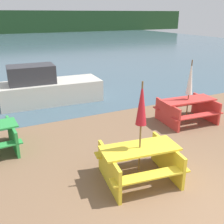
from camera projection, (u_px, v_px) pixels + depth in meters
The scene contains 6 objects.
water at pixel (12, 45), 30.48m from camera, with size 60.00×50.00×0.00m.
picnic_table_yellow at pixel (139, 160), 5.68m from camera, with size 1.83×1.58×0.79m.
picnic_table_red at pixel (187, 108), 8.78m from camera, with size 1.93×1.52×0.79m.
umbrella_white at pixel (190, 78), 8.42m from camera, with size 0.21×0.21×2.09m.
umbrella_crimson at pixel (142, 105), 5.23m from camera, with size 0.23×0.23×2.23m.
boat at pixel (48, 88), 10.69m from camera, with size 4.07×1.69×1.58m.
Camera 1 is at (-3.16, -2.44, 3.45)m, focal length 42.00 mm.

